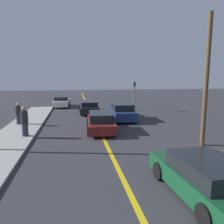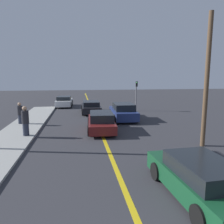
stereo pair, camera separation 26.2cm
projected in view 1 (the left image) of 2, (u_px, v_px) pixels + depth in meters
name	position (u px, v px, depth m)	size (l,w,h in m)	color
road_center_line	(95.00, 120.00, 18.93)	(0.20, 60.00, 0.01)	gold
sidewalk_left	(13.00, 137.00, 13.32)	(2.53, 26.38, 0.12)	#9E9E99
car_near_right_lane	(203.00, 178.00, 6.79)	(2.04, 4.43, 1.28)	#144728
car_ahead_center	(101.00, 122.00, 15.17)	(2.05, 4.62, 1.30)	maroon
car_far_distant	(122.00, 112.00, 19.10)	(2.04, 4.63, 1.43)	navy
car_parked_left_lot	(89.00, 107.00, 22.43)	(1.94, 4.45, 1.24)	black
car_oncoming_far	(62.00, 102.00, 26.98)	(2.05, 4.13, 1.30)	silver
pedestrian_near_curb	(25.00, 121.00, 13.29)	(0.43, 0.43, 1.84)	#282D3D
pedestrian_mid_group	(18.00, 114.00, 16.66)	(0.40, 0.40, 1.65)	#282D3D
traffic_light	(134.00, 92.00, 23.61)	(0.18, 0.40, 3.20)	slate
utility_pole	(206.00, 81.00, 11.45)	(0.24, 0.24, 6.97)	brown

